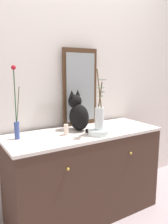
{
  "coord_description": "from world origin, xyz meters",
  "views": [
    {
      "loc": [
        -1.05,
        -1.7,
        1.36
      ],
      "look_at": [
        0.0,
        0.0,
        0.99
      ],
      "focal_mm": 36.8,
      "sensor_mm": 36.0,
      "label": 1
    }
  ],
  "objects": [
    {
      "name": "bowl_porcelain",
      "position": [
        0.06,
        -0.15,
        0.83
      ],
      "size": [
        0.19,
        0.19,
        0.05
      ],
      "primitive_type": "cylinder",
      "color": "white",
      "rests_on": "sideboard"
    },
    {
      "name": "vase_glass_clear",
      "position": [
        0.06,
        -0.15,
        0.97
      ],
      "size": [
        0.14,
        0.16,
        0.51
      ],
      "color": "silver",
      "rests_on": "bowl_porcelain"
    },
    {
      "name": "candle_pillar",
      "position": [
        -0.18,
        -0.01,
        0.86
      ],
      "size": [
        0.04,
        0.04,
        0.1
      ],
      "color": "silver",
      "rests_on": "sideboard"
    },
    {
      "name": "wall_back",
      "position": [
        0.0,
        0.35,
        1.3
      ],
      "size": [
        4.4,
        0.08,
        2.6
      ],
      "primitive_type": "cube",
      "color": "silver",
      "rests_on": "ground_plane"
    },
    {
      "name": "vase_slim_green",
      "position": [
        -0.58,
        0.09,
        0.98
      ],
      "size": [
        0.06,
        0.04,
        0.58
      ],
      "color": "#374B8F",
      "rests_on": "sideboard"
    },
    {
      "name": "sideboard",
      "position": [
        0.0,
        -0.0,
        0.41
      ],
      "size": [
        1.42,
        0.57,
        0.81
      ],
      "color": "#3B271E",
      "rests_on": "ground_plane"
    },
    {
      "name": "mirror_leaning",
      "position": [
        0.11,
        0.25,
        1.19
      ],
      "size": [
        0.38,
        0.03,
        0.75
      ],
      "color": "#422B1A",
      "rests_on": "sideboard"
    },
    {
      "name": "cat_sitting",
      "position": [
        -0.01,
        0.08,
        0.96
      ],
      "size": [
        0.19,
        0.39,
        0.37
      ],
      "color": "black",
      "rests_on": "sideboard"
    },
    {
      "name": "ground_plane",
      "position": [
        0.0,
        0.0,
        0.0
      ],
      "size": [
        6.0,
        6.0,
        0.0
      ],
      "primitive_type": "plane",
      "color": "#9F8D92"
    }
  ]
}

